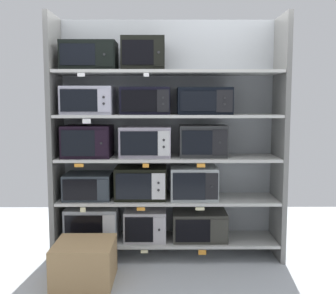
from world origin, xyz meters
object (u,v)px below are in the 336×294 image
microwave_1 (146,224)px  microwave_12 (89,56)px  microwave_11 (204,101)px  microwave_13 (143,54)px  microwave_4 (141,183)px  microwave_8 (203,141)px  microwave_5 (194,182)px  shipping_carton (85,262)px  microwave_0 (92,223)px  microwave_7 (145,142)px  microwave_10 (146,101)px  microwave_6 (88,141)px  microwave_9 (89,100)px  microwave_3 (89,186)px  microwave_2 (199,225)px

microwave_1 → microwave_12: bearing=180.0°
microwave_11 → microwave_1: bearing=-180.0°
microwave_1 → microwave_13: (-0.01, 0.00, 1.76)m
microwave_4 → microwave_8: bearing=0.0°
microwave_5 → shipping_carton: bearing=-149.1°
microwave_1 → microwave_11: 1.42m
microwave_0 → microwave_13: 1.83m
microwave_7 → microwave_11: microwave_11 is taller
microwave_0 → microwave_10: 1.40m
microwave_7 → microwave_13: (-0.02, 0.00, 0.89)m
microwave_5 → microwave_10: size_ratio=0.96×
microwave_6 → microwave_8: bearing=0.0°
microwave_9 → microwave_10: 0.58m
microwave_10 → microwave_4: bearing=-179.9°
microwave_7 → shipping_carton: bearing=-130.7°
microwave_3 → microwave_5: (1.10, -0.00, 0.04)m
microwave_6 → microwave_8: size_ratio=1.01×
microwave_3 → microwave_4: microwave_4 is taller
microwave_0 → microwave_8: microwave_8 is taller
microwave_2 → shipping_carton: bearing=-150.6°
microwave_6 → microwave_9: bearing=0.2°
microwave_0 → microwave_7: microwave_7 is taller
microwave_4 → microwave_10: (0.05, 0.00, 0.85)m
microwave_6 → microwave_11: (1.19, 0.00, 0.41)m
microwave_9 → microwave_13: size_ratio=1.20×
microwave_5 → microwave_13: size_ratio=1.12×
microwave_11 → microwave_12: (-1.16, 0.00, 0.45)m
microwave_0 → microwave_6: bearing=-179.9°
microwave_11 → microwave_10: bearing=-180.0°
shipping_carton → microwave_2: bearing=29.4°
microwave_9 → microwave_10: (0.58, -0.00, -0.00)m
microwave_2 → microwave_8: (0.03, 0.00, 0.89)m
microwave_2 → microwave_3: (-1.16, -0.00, 0.42)m
microwave_0 → microwave_11: 1.73m
microwave_2 → microwave_12: size_ratio=1.02×
microwave_11 → microwave_5: bearing=-179.8°
microwave_0 → microwave_11: microwave_11 is taller
microwave_4 → microwave_11: 1.06m
microwave_12 → shipping_carton: bearing=-87.1°
microwave_3 → microwave_6: 0.47m
microwave_4 → microwave_6: size_ratio=1.08×
microwave_2 → microwave_4: (-0.61, -0.00, 0.46)m
microwave_12 → microwave_1: bearing=-0.0°
shipping_carton → microwave_4: bearing=51.9°
microwave_9 → microwave_12: microwave_12 is taller
microwave_6 → microwave_13: microwave_13 is taller
microwave_4 → shipping_carton: (-0.48, -0.62, -0.61)m
microwave_2 → microwave_5: size_ratio=1.16×
microwave_9 → microwave_1: bearing=-0.0°
microwave_11 → microwave_4: bearing=-180.0°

